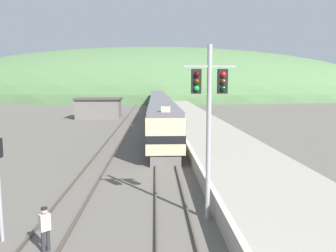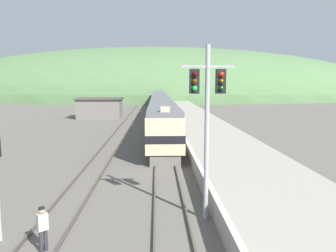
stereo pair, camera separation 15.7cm
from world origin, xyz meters
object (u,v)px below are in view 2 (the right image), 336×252
(signal_mast_main, at_px, (207,107))
(express_train_lead_car, at_px, (163,122))
(track_worker, at_px, (43,227))
(carriage_second, at_px, (160,106))
(carriage_third, at_px, (159,99))

(signal_mast_main, bearing_deg, express_train_lead_car, 94.72)
(express_train_lead_car, relative_size, track_worker, 12.11)
(signal_mast_main, bearing_deg, track_worker, -157.34)
(carriage_second, bearing_deg, signal_mast_main, -87.85)
(carriage_second, relative_size, signal_mast_main, 2.95)
(carriage_second, height_order, track_worker, carriage_second)
(carriage_third, xyz_separation_m, track_worker, (-4.63, -65.96, -1.21))
(signal_mast_main, height_order, track_worker, signal_mast_main)
(track_worker, bearing_deg, carriage_second, 83.85)
(carriage_third, bearing_deg, carriage_second, -90.00)
(carriage_third, height_order, signal_mast_main, signal_mast_main)
(carriage_second, height_order, signal_mast_main, signal_mast_main)
(express_train_lead_car, distance_m, carriage_third, 45.00)
(express_train_lead_car, bearing_deg, carriage_second, 90.00)
(carriage_third, bearing_deg, express_train_lead_car, -90.00)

